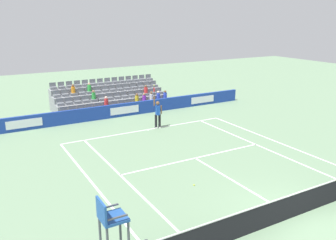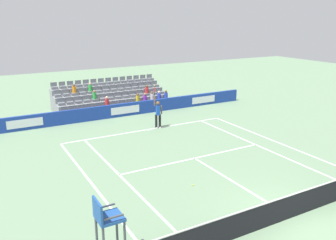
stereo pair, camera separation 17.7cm
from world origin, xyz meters
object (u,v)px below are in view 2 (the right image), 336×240
object	(u,v)px
tennis_player	(158,113)
umpire_chair	(107,226)
loose_tennis_ball	(193,185)
tennis_net	(293,205)

from	to	relation	value
tennis_player	umpire_chair	size ratio (longest dim) A/B	1.22
tennis_player	loose_tennis_ball	distance (m)	8.47
tennis_net	loose_tennis_ball	bearing A→B (deg)	-65.30
loose_tennis_ball	umpire_chair	bearing A→B (deg)	34.16
tennis_player	umpire_chair	world-z (taller)	tennis_player
tennis_net	loose_tennis_ball	xyz separation A→B (m)	(1.77, -3.85, -0.46)
tennis_net	umpire_chair	xyz separation A→B (m)	(6.76, -0.46, 1.03)
loose_tennis_ball	tennis_player	bearing A→B (deg)	-107.40
tennis_net	tennis_player	distance (m)	11.91
tennis_net	tennis_player	world-z (taller)	tennis_player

